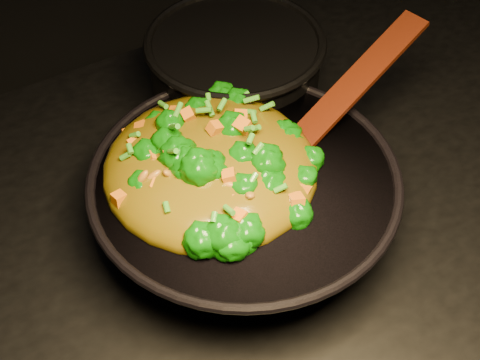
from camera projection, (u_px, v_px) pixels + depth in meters
wok at (244, 205)px, 0.82m from camera, size 0.40×0.40×0.10m
stir_fry at (209, 144)px, 0.76m from camera, size 0.34×0.34×0.09m
spatula at (354, 84)px, 0.84m from camera, size 0.23×0.08×0.10m
back_pot at (235, 77)px, 0.96m from camera, size 0.32×0.32×0.14m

